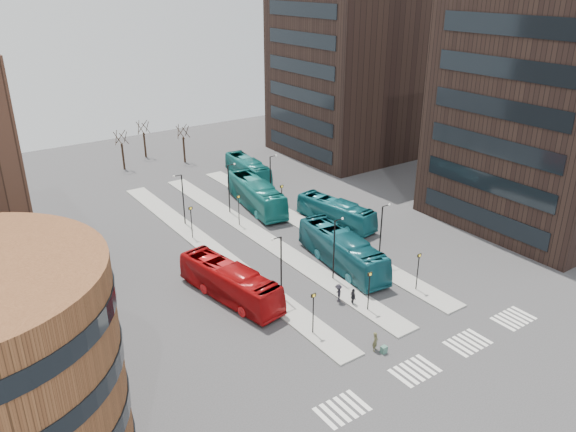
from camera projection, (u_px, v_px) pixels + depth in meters
ground at (468, 396)px, 38.94m from camera, size 160.00×160.00×0.00m
island_left at (213, 250)px, 59.40m from camera, size 2.50×45.00×0.15m
island_mid at (261, 237)px, 62.56m from camera, size 2.50×45.00×0.15m
island_right at (304, 224)px, 65.72m from camera, size 2.50×45.00×0.15m
suitcase at (384, 350)px, 43.26m from camera, size 0.49×0.40×0.59m
red_bus at (230, 282)px, 50.14m from camera, size 4.71×12.02×3.27m
teal_bus_a at (342, 250)px, 55.73m from camera, size 4.40×12.80×3.49m
teal_bus_b at (256, 194)px, 69.92m from camera, size 4.98×13.06×3.55m
teal_bus_c at (336, 212)px, 65.42m from camera, size 4.15×10.81×2.94m
teal_bus_d at (248, 169)px, 80.03m from camera, size 3.72×11.03×3.01m
traveller at (375, 341)px, 43.36m from camera, size 0.71×0.63×1.64m
commuter_a at (268, 300)px, 48.73m from camera, size 0.91×0.73×1.78m
commuter_b at (353, 297)px, 49.38m from camera, size 0.67×1.03×1.63m
commuter_c at (338, 293)px, 49.89m from camera, size 1.13×1.28×1.72m
crosswalk_stripes at (440, 357)px, 42.87m from camera, size 22.35×2.40×0.01m
tower_near at (555, 92)px, 61.92m from camera, size 20.12×20.00×30.00m
tower_far at (352, 58)px, 87.53m from camera, size 20.12×20.00×30.00m
sign_poles at (294, 241)px, 56.15m from camera, size 12.45×22.12×3.65m
lamp_posts at (275, 212)px, 60.01m from camera, size 14.04×20.24×6.12m
bare_trees at (151, 146)px, 86.47m from camera, size 10.97×8.14×5.90m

